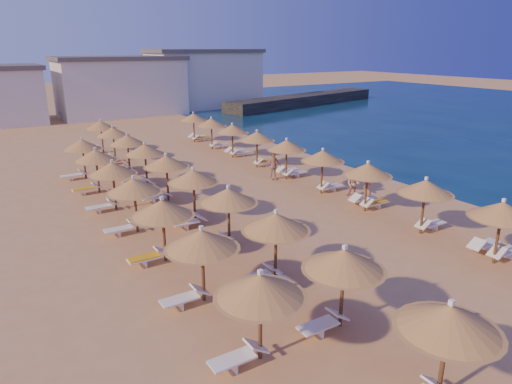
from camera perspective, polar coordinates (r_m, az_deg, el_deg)
ground at (r=21.54m, az=8.41°, el=-5.54°), size 220.00×220.00×0.00m
jetty at (r=70.70m, az=6.10°, el=11.39°), size 30.09×11.05×1.50m
hotel_blocks at (r=62.49m, az=-17.03°, el=12.63°), size 45.14×10.42×8.10m
parasol_row_east at (r=27.15m, az=8.33°, el=4.38°), size 2.60×39.08×2.78m
parasol_row_west at (r=22.84m, az=-7.85°, el=1.86°), size 2.60×39.08×2.78m
parasol_row_inland at (r=21.86m, az=-15.02°, el=0.68°), size 2.60×24.49×2.78m
loungers at (r=24.61m, az=-1.52°, el=-1.48°), size 14.39×37.95×0.66m
beachgoer_b at (r=27.27m, az=12.05°, el=1.02°), size 0.87×0.94×1.56m
beachgoer_a at (r=26.17m, az=13.76°, el=0.41°), size 0.57×0.73×1.76m
beachgoer_c at (r=30.11m, az=2.16°, el=3.23°), size 1.14×0.72×1.81m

